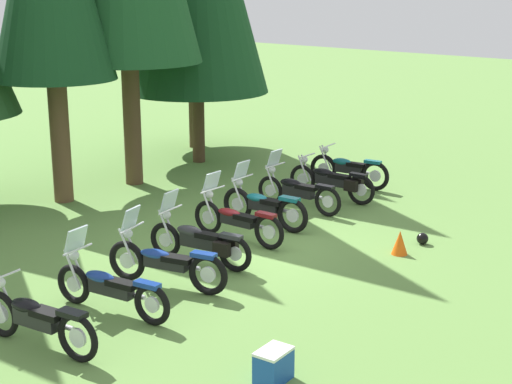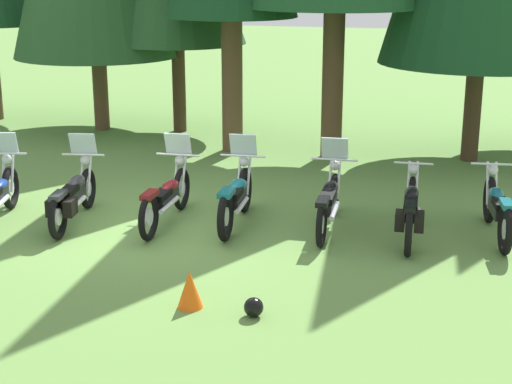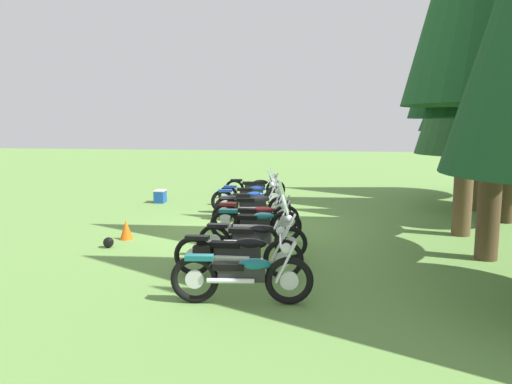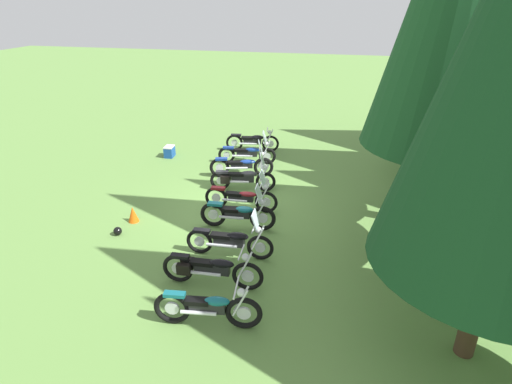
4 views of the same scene
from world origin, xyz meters
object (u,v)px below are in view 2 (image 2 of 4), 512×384
motorcycle_3 (73,196)px  motorcycle_4 (167,196)px  motorcycle_6 (329,200)px  motorcycle_7 (411,209)px  dropped_helmet (254,307)px  motorcycle_8 (497,209)px  traffic_cone (190,289)px  motorcycle_5 (236,197)px

motorcycle_3 → motorcycle_4: motorcycle_4 is taller
motorcycle_6 → motorcycle_3: bearing=98.3°
motorcycle_3 → motorcycle_6: size_ratio=0.98×
motorcycle_7 → dropped_helmet: size_ratio=10.06×
motorcycle_8 → motorcycle_6: bearing=88.7°
motorcycle_4 → dropped_helmet: (2.28, -3.05, -0.34)m
motorcycle_8 → traffic_cone: motorcycle_8 is taller
motorcycle_3 → traffic_cone: size_ratio=4.72×
motorcycle_3 → motorcycle_7: 5.39m
motorcycle_3 → dropped_helmet: bearing=-135.3°
motorcycle_5 → motorcycle_7: size_ratio=0.92×
motorcycle_5 → dropped_helmet: 3.47m
motorcycle_7 → motorcycle_8: size_ratio=1.08×
motorcycle_3 → motorcycle_7: (5.35, 0.67, 0.00)m
motorcycle_6 → dropped_helmet: (-0.32, -3.45, -0.35)m
motorcycle_7 → motorcycle_8: 1.35m
motorcycle_5 → traffic_cone: bearing=-178.1°
motorcycle_4 → motorcycle_6: (2.59, 0.40, 0.01)m
motorcycle_4 → motorcycle_5: 1.13m
motorcycle_8 → traffic_cone: size_ratio=4.68×
motorcycle_7 → motorcycle_8: (1.29, 0.40, -0.01)m
motorcycle_8 → motorcycle_3: bearing=91.6°
motorcycle_7 → motorcycle_3: bearing=94.4°
motorcycle_5 → motorcycle_8: size_ratio=0.99×
traffic_cone → dropped_helmet: size_ratio=1.99×
motorcycle_6 → dropped_helmet: size_ratio=9.64×
motorcycle_5 → dropped_helmet: (1.16, -3.25, -0.36)m
motorcycle_6 → dropped_helmet: bearing=172.1°
motorcycle_3 → motorcycle_6: 4.14m
motorcycle_7 → motorcycle_8: motorcycle_8 is taller
motorcycle_5 → motorcycle_8: motorcycle_5 is taller
motorcycle_3 → motorcycle_8: 6.73m
motorcycle_4 → dropped_helmet: 3.82m
motorcycle_8 → traffic_cone: 5.23m
motorcycle_3 → traffic_cone: motorcycle_3 is taller
traffic_cone → motorcycle_8: bearing=44.6°
motorcycle_4 → motorcycle_8: 5.21m
motorcycle_3 → motorcycle_7: size_ratio=0.94×
traffic_cone → motorcycle_7: bearing=53.4°
motorcycle_8 → dropped_helmet: motorcycle_8 is taller
motorcycle_8 → dropped_helmet: bearing=134.7°
motorcycle_4 → motorcycle_8: (5.17, 0.67, -0.00)m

